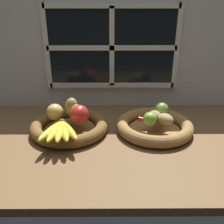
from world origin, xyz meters
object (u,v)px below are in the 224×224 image
at_px(apple_red_right, 79,114).
at_px(potato_large, 155,116).
at_px(fruit_bowl_right, 154,126).
at_px(apple_green_back, 74,110).
at_px(lime_far, 161,109).
at_px(apple_golden_left, 55,112).
at_px(potato_small, 165,119).
at_px(chili_pepper, 153,121).
at_px(pear_brown, 72,107).
at_px(fruit_bowl_left, 70,126).
at_px(lime_near, 150,119).
at_px(banana_bunch_front, 60,131).

height_order(apple_red_right, potato_large, apple_red_right).
distance_m(fruit_bowl_right, apple_green_back, 0.35).
bearing_deg(lime_far, potato_large, -127.87).
bearing_deg(apple_golden_left, potato_large, -1.89).
bearing_deg(potato_large, lime_far, 52.13).
bearing_deg(fruit_bowl_right, potato_small, -45.00).
height_order(fruit_bowl_right, lime_far, lime_far).
bearing_deg(apple_golden_left, chili_pepper, -4.95).
xyz_separation_m(apple_green_back, potato_small, (0.38, -0.07, -0.01)).
xyz_separation_m(pear_brown, potato_large, (0.36, -0.04, -0.02)).
xyz_separation_m(fruit_bowl_left, apple_red_right, (0.05, -0.02, 0.07)).
relative_size(apple_golden_left, apple_green_back, 1.06).
xyz_separation_m(fruit_bowl_left, fruit_bowl_right, (0.37, 0.00, 0.00)).
xyz_separation_m(lime_near, chili_pepper, (0.02, 0.02, -0.02)).
height_order(apple_red_right, banana_bunch_front, apple_red_right).
relative_size(banana_bunch_front, potato_large, 2.80).
relative_size(banana_bunch_front, lime_near, 3.19).
relative_size(fruit_bowl_left, potato_small, 4.59).
relative_size(fruit_bowl_right, banana_bunch_front, 1.84).
height_order(potato_small, lime_far, lime_far).
bearing_deg(pear_brown, fruit_bowl_left, -101.69).
bearing_deg(potato_large, chili_pepper, -118.20).
distance_m(fruit_bowl_right, potato_small, 0.07).
bearing_deg(pear_brown, chili_pepper, -10.67).
bearing_deg(lime_near, apple_green_back, 165.93).
height_order(fruit_bowl_right, lime_near, lime_near).
distance_m(fruit_bowl_right, apple_golden_left, 0.43).
bearing_deg(banana_bunch_front, potato_small, 11.19).
xyz_separation_m(banana_bunch_front, lime_far, (0.42, 0.16, 0.02)).
xyz_separation_m(fruit_bowl_right, potato_small, (0.04, -0.04, 0.05)).
bearing_deg(lime_far, pear_brown, -179.91).
xyz_separation_m(fruit_bowl_right, pear_brown, (-0.36, 0.04, 0.07)).
bearing_deg(apple_green_back, lime_near, -14.07).
bearing_deg(lime_near, chili_pepper, 51.44).
height_order(fruit_bowl_left, lime_near, lime_near).
distance_m(apple_red_right, pear_brown, 0.08).
bearing_deg(banana_bunch_front, chili_pepper, 14.68).
distance_m(apple_golden_left, apple_red_right, 0.11).
height_order(pear_brown, chili_pepper, pear_brown).
bearing_deg(apple_golden_left, lime_far, 3.70).
distance_m(apple_green_back, potato_large, 0.35).
distance_m(fruit_bowl_left, fruit_bowl_right, 0.37).
bearing_deg(potato_large, apple_red_right, -176.04).
relative_size(fruit_bowl_left, fruit_bowl_right, 1.01).
distance_m(apple_red_right, banana_bunch_front, 0.12).
relative_size(fruit_bowl_left, chili_pepper, 2.70).
bearing_deg(apple_green_back, fruit_bowl_left, -117.23).
distance_m(fruit_bowl_left, potato_small, 0.41).
height_order(fruit_bowl_left, apple_golden_left, apple_golden_left).
relative_size(banana_bunch_front, lime_far, 2.72).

